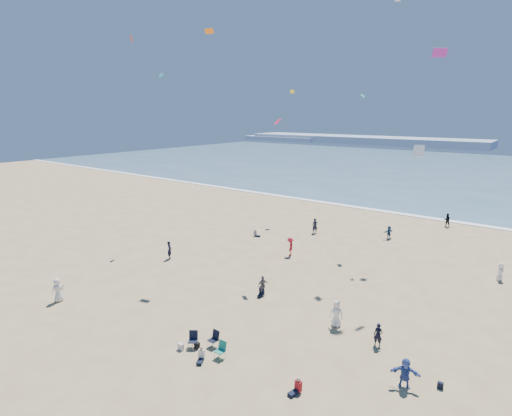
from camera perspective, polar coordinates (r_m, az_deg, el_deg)
The scene contains 12 objects.
ground at distance 23.30m, azimuth -17.52°, elevation -23.36°, with size 220.00×220.00×0.00m, color tan.
ocean at distance 107.25m, azimuth 28.57°, elevation 4.43°, with size 220.00×100.00×0.06m, color #476B84.
surf_line at distance 59.02m, azimuth 20.67°, elevation -0.89°, with size 220.00×1.20×0.08m, color white.
headland_far at distance 195.87m, azimuth 14.64°, elevation 9.41°, with size 110.00×20.00×3.20m, color #7A8EA8.
headland_near at distance 210.41m, azimuth 3.87°, elevation 9.89°, with size 40.00×14.00×2.00m, color #7A8EA8.
standing_flyers at distance 33.24m, azimuth 13.16°, elevation -9.76°, with size 30.59×47.78×1.84m.
seated_group at distance 28.02m, azimuth -0.15°, elevation -14.93°, with size 19.47×24.57×0.84m.
chair_cluster at distance 24.99m, azimuth -6.80°, elevation -18.62°, with size 2.73×1.54×1.00m.
white_tote at distance 25.49m, azimuth -10.70°, elevation -18.88°, with size 0.35×0.20×0.40m, color silver.
black_backpack at distance 25.46m, azimuth -8.43°, elevation -18.85°, with size 0.30×0.22×0.38m, color black.
navy_bag at distance 24.21m, azimuth 24.84°, elevation -22.00°, with size 0.28×0.18×0.34m, color black.
kites_aloft at distance 23.57m, azimuth 24.33°, elevation 15.00°, with size 42.82×37.14×26.28m.
Camera 1 is at (15.85, -10.18, 13.71)m, focal length 28.00 mm.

